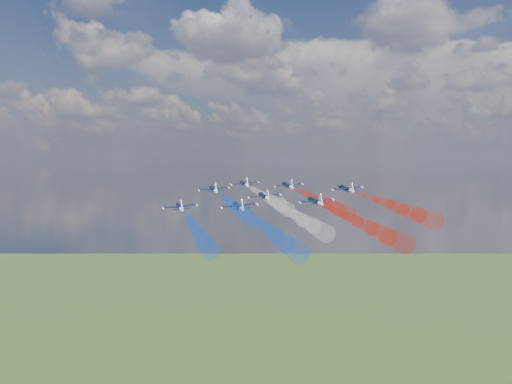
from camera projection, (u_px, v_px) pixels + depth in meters
The scene contains 16 objects.
jet_lead at pixel (244, 184), 174.44m from camera, with size 9.04×11.30×3.01m, color black, non-canonical shape.
trail_lead at pixel (266, 196), 150.85m from camera, with size 3.77×39.46×3.77m, color white, non-canonical shape.
jet_inner_left at pixel (213, 189), 160.48m from camera, with size 9.04×11.30×3.01m, color black, non-canonical shape.
trail_inner_left at pixel (232, 204), 136.89m from camera, with size 3.77×39.46×3.77m, color blue, non-canonical shape.
jet_inner_right at pixel (288, 186), 166.65m from camera, with size 9.04×11.30×3.01m, color black, non-canonical shape.
trail_inner_right at pixel (317, 199), 143.05m from camera, with size 3.77×39.46×3.77m, color red, non-canonical shape.
jet_outer_left at pixel (180, 207), 142.96m from camera, with size 9.04×11.30×3.01m, color black, non-canonical shape.
trail_outer_left at pixel (194, 227), 119.37m from camera, with size 3.77×39.46×3.77m, color blue, non-canonical shape.
jet_center_third at pixel (264, 196), 148.42m from camera, with size 9.04×11.30×3.01m, color black, non-canonical shape.
trail_center_third at pixel (293, 214), 124.83m from camera, with size 3.77×39.46×3.77m, color white, non-canonical shape.
jet_outer_right at pixel (346, 189), 154.38m from camera, with size 9.04×11.30×3.01m, color black, non-canonical shape.
trail_outer_right at pixel (389, 205), 130.78m from camera, with size 3.77×39.46×3.77m, color red, non-canonical shape.
jet_rear_left at pixel (238, 206), 133.59m from camera, with size 9.04×11.30×3.01m, color black, non-canonical shape.
trail_rear_left at pixel (267, 228), 109.99m from camera, with size 3.77×39.46×3.77m, color blue, non-canonical shape.
jet_rear_right at pixel (315, 201), 138.96m from camera, with size 9.04×11.30×3.01m, color black, non-canonical shape.
trail_rear_right at pixel (358, 221), 115.36m from camera, with size 3.77×39.46×3.77m, color red, non-canonical shape.
Camera 1 is at (69.39, -115.12, 165.60)m, focal length 39.25 mm.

